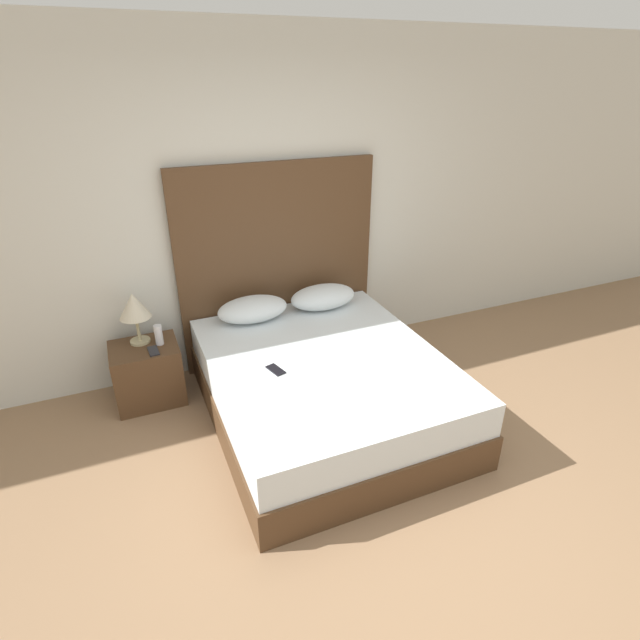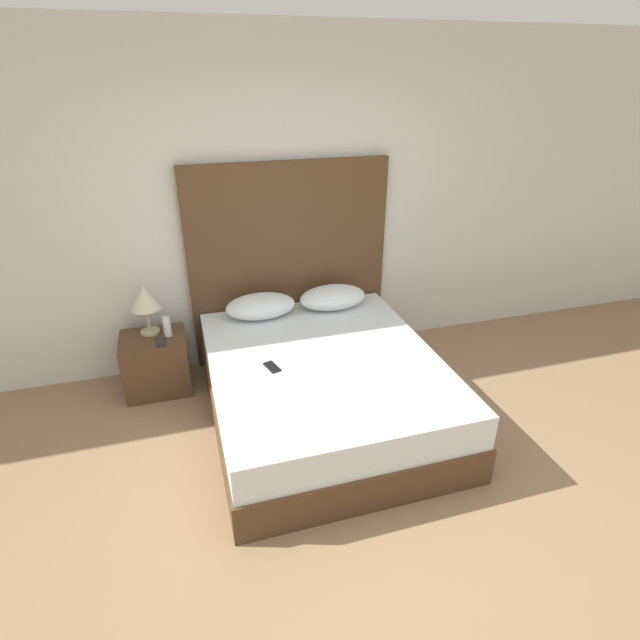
{
  "view_description": "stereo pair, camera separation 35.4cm",
  "coord_description": "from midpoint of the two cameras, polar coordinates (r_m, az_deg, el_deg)",
  "views": [
    {
      "loc": [
        -1.15,
        -1.58,
        2.36
      ],
      "look_at": [
        0.09,
        1.33,
        0.77
      ],
      "focal_mm": 28.0,
      "sensor_mm": 36.0,
      "label": 1
    },
    {
      "loc": [
        -0.82,
        -1.7,
        2.36
      ],
      "look_at": [
        0.09,
        1.33,
        0.77
      ],
      "focal_mm": 28.0,
      "sensor_mm": 36.0,
      "label": 2
    }
  ],
  "objects": [
    {
      "name": "nightstand",
      "position": [
        4.19,
        -21.41,
        -5.76
      ],
      "size": [
        0.5,
        0.42,
        0.48
      ],
      "color": "#4C331E",
      "rests_on": "ground_plane"
    },
    {
      "name": "phone_on_nightstand",
      "position": [
        3.98,
        -20.95,
        -3.38
      ],
      "size": [
        0.08,
        0.15,
        0.01
      ],
      "color": "#232328",
      "rests_on": "nightstand"
    },
    {
      "name": "table_lamp",
      "position": [
        4.03,
        -22.88,
        1.29
      ],
      "size": [
        0.23,
        0.23,
        0.41
      ],
      "color": "tan",
      "rests_on": "nightstand"
    },
    {
      "name": "pillow_left",
      "position": [
        4.1,
        -10.16,
        1.17
      ],
      "size": [
        0.57,
        0.33,
        0.2
      ],
      "color": "silver",
      "rests_on": "bed"
    },
    {
      "name": "pillow_right",
      "position": [
        4.26,
        -2.03,
        2.6
      ],
      "size": [
        0.57,
        0.33,
        0.2
      ],
      "color": "silver",
      "rests_on": "bed"
    },
    {
      "name": "toiletry_bottle",
      "position": [
        4.03,
        -20.39,
        -1.67
      ],
      "size": [
        0.06,
        0.06,
        0.16
      ],
      "color": "silver",
      "rests_on": "nightstand"
    },
    {
      "name": "bed",
      "position": [
        3.72,
        -2.15,
        -7.76
      ],
      "size": [
        1.63,
        1.96,
        0.52
      ],
      "color": "#4C331E",
      "rests_on": "ground_plane"
    },
    {
      "name": "headboard",
      "position": [
        4.29,
        -7.15,
        6.09
      ],
      "size": [
        1.71,
        0.05,
        1.73
      ],
      "color": "#4C331E",
      "rests_on": "ground_plane"
    },
    {
      "name": "phone_on_bed",
      "position": [
        3.45,
        -8.04,
        -5.74
      ],
      "size": [
        0.11,
        0.16,
        0.01
      ],
      "color": "black",
      "rests_on": "bed"
    },
    {
      "name": "wall_back",
      "position": [
        4.2,
        -9.0,
        12.46
      ],
      "size": [
        10.0,
        0.06,
        2.7
      ],
      "color": "silver",
      "rests_on": "ground_plane"
    },
    {
      "name": "ground_plane",
      "position": [
        3.04,
        5.43,
        -24.4
      ],
      "size": [
        16.0,
        16.0,
        0.0
      ],
      "primitive_type": "plane",
      "color": "#8C6B4C"
    }
  ]
}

